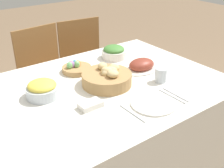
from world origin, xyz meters
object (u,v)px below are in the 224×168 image
(chair_far_center, at_px, (47,75))
(dinner_plate, at_px, (153,104))
(butter_dish, at_px, (90,105))
(chair_far_right, at_px, (86,64))
(egg_basket, at_px, (76,68))
(spoon, at_px, (176,95))
(pineapple_bowl, at_px, (42,89))
(ham_platter, at_px, (142,65))
(knife, at_px, (172,96))
(green_salad_bowl, at_px, (114,52))
(bread_basket, at_px, (107,78))
(fork, at_px, (132,113))
(drinking_cup, at_px, (161,75))

(chair_far_center, bearing_deg, dinner_plate, -92.52)
(butter_dish, bearing_deg, chair_far_right, 60.18)
(egg_basket, xyz_separation_m, dinner_plate, (0.12, -0.63, -0.02))
(spoon, bearing_deg, pineapple_bowl, 145.46)
(ham_platter, distance_m, butter_dish, 0.60)
(pineapple_bowl, relative_size, butter_dish, 1.52)
(chair_far_center, distance_m, knife, 1.29)
(green_salad_bowl, height_order, knife, green_salad_bowl)
(bread_basket, distance_m, fork, 0.36)
(egg_basket, height_order, green_salad_bowl, green_salad_bowl)
(chair_far_right, height_order, dinner_plate, chair_far_right)
(knife, bearing_deg, green_salad_bowl, 82.21)
(pineapple_bowl, bearing_deg, chair_far_right, 46.26)
(egg_basket, bearing_deg, spoon, -64.51)
(pineapple_bowl, bearing_deg, fork, -55.95)
(chair_far_center, xyz_separation_m, pineapple_bowl, (-0.36, -0.80, 0.32))
(pineapple_bowl, height_order, butter_dish, pineapple_bowl)
(egg_basket, relative_size, butter_dish, 1.59)
(bread_basket, distance_m, butter_dish, 0.28)
(dinner_plate, xyz_separation_m, fork, (-0.15, 0.00, -0.00))
(drinking_cup, bearing_deg, ham_platter, 82.05)
(egg_basket, bearing_deg, fork, -92.60)
(dinner_plate, bearing_deg, butter_dish, 148.29)
(green_salad_bowl, xyz_separation_m, fork, (-0.38, -0.67, -0.04))
(green_salad_bowl, distance_m, knife, 0.68)
(pineapple_bowl, xyz_separation_m, fork, (0.30, -0.44, -0.05))
(ham_platter, height_order, drinking_cup, drinking_cup)
(green_salad_bowl, xyz_separation_m, dinner_plate, (-0.23, -0.67, -0.04))
(ham_platter, relative_size, fork, 1.48)
(dinner_plate, bearing_deg, chair_far_right, 75.73)
(dinner_plate, bearing_deg, fork, 180.00)
(pineapple_bowl, height_order, spoon, pineapple_bowl)
(green_salad_bowl, relative_size, butter_dish, 1.48)
(chair_far_center, distance_m, fork, 1.27)
(chair_far_center, xyz_separation_m, egg_basket, (-0.03, -0.61, 0.30))
(fork, xyz_separation_m, spoon, (0.33, 0.00, 0.00))
(pineapple_bowl, distance_m, drinking_cup, 0.73)
(green_salad_bowl, xyz_separation_m, drinking_cup, (-0.00, -0.50, -0.00))
(fork, bearing_deg, chair_far_right, 68.84)
(chair_far_center, height_order, egg_basket, chair_far_center)
(ham_platter, height_order, green_salad_bowl, green_salad_bowl)
(butter_dish, bearing_deg, bread_basket, 35.81)
(green_salad_bowl, bearing_deg, spoon, -94.67)
(knife, bearing_deg, pineapple_bowl, 142.94)
(butter_dish, bearing_deg, pineapple_bowl, 120.86)
(knife, xyz_separation_m, drinking_cup, (0.09, 0.18, 0.04))
(pineapple_bowl, bearing_deg, spoon, -35.13)
(fork, bearing_deg, knife, -0.59)
(knife, bearing_deg, butter_dish, 157.19)
(chair_far_center, bearing_deg, ham_platter, -73.89)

